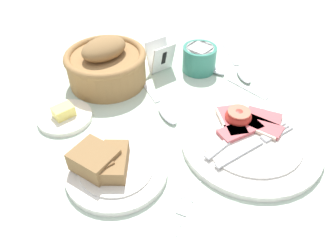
{
  "coord_description": "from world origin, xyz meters",
  "views": [
    {
      "loc": [
        -0.28,
        -0.31,
        0.45
      ],
      "look_at": [
        -0.06,
        0.1,
        0.02
      ],
      "focal_mm": 35.0,
      "sensor_mm": 36.0,
      "label": 1
    }
  ],
  "objects_px": {
    "bread_plate": "(110,167)",
    "bread_basket": "(106,64)",
    "number_card": "(161,57)",
    "teaspoon_stray": "(222,73)",
    "butter_dish": "(65,116)",
    "sugar_cup": "(199,58)",
    "teaspoon_near_cup": "(240,69)",
    "teaspoon_by_saucer": "(162,107)",
    "fork_on_cloth": "(176,227)",
    "breakfast_plate": "(249,137)"
  },
  "relations": [
    {
      "from": "butter_dish",
      "to": "teaspoon_near_cup",
      "type": "relative_size",
      "value": 0.58
    },
    {
      "from": "bread_basket",
      "to": "number_card",
      "type": "xyz_separation_m",
      "value": [
        0.13,
        -0.02,
        -0.01
      ]
    },
    {
      "from": "bread_basket",
      "to": "number_card",
      "type": "distance_m",
      "value": 0.13
    },
    {
      "from": "breakfast_plate",
      "to": "bread_basket",
      "type": "distance_m",
      "value": 0.36
    },
    {
      "from": "bread_plate",
      "to": "bread_basket",
      "type": "xyz_separation_m",
      "value": [
        0.09,
        0.27,
        0.03
      ]
    },
    {
      "from": "fork_on_cloth",
      "to": "number_card",
      "type": "bearing_deg",
      "value": 25.62
    },
    {
      "from": "butter_dish",
      "to": "number_card",
      "type": "relative_size",
      "value": 1.5
    },
    {
      "from": "bread_plate",
      "to": "sugar_cup",
      "type": "bearing_deg",
      "value": 34.24
    },
    {
      "from": "number_card",
      "to": "butter_dish",
      "type": "bearing_deg",
      "value": -172.44
    },
    {
      "from": "teaspoon_by_saucer",
      "to": "fork_on_cloth",
      "type": "height_order",
      "value": "teaspoon_by_saucer"
    },
    {
      "from": "butter_dish",
      "to": "teaspoon_near_cup",
      "type": "distance_m",
      "value": 0.43
    },
    {
      "from": "bread_plate",
      "to": "fork_on_cloth",
      "type": "bearing_deg",
      "value": -71.58
    },
    {
      "from": "breakfast_plate",
      "to": "fork_on_cloth",
      "type": "height_order",
      "value": "breakfast_plate"
    },
    {
      "from": "teaspoon_near_cup",
      "to": "breakfast_plate",
      "type": "bearing_deg",
      "value": -14.3
    },
    {
      "from": "sugar_cup",
      "to": "teaspoon_near_cup",
      "type": "bearing_deg",
      "value": -30.95
    },
    {
      "from": "bread_plate",
      "to": "teaspoon_near_cup",
      "type": "height_order",
      "value": "bread_plate"
    },
    {
      "from": "breakfast_plate",
      "to": "sugar_cup",
      "type": "relative_size",
      "value": 3.26
    },
    {
      "from": "bread_plate",
      "to": "teaspoon_by_saucer",
      "type": "relative_size",
      "value": 0.91
    },
    {
      "from": "bread_plate",
      "to": "number_card",
      "type": "distance_m",
      "value": 0.34
    },
    {
      "from": "breakfast_plate",
      "to": "sugar_cup",
      "type": "xyz_separation_m",
      "value": [
        0.05,
        0.26,
        0.02
      ]
    },
    {
      "from": "fork_on_cloth",
      "to": "teaspoon_by_saucer",
      "type": "bearing_deg",
      "value": 26.71
    },
    {
      "from": "number_card",
      "to": "teaspoon_by_saucer",
      "type": "height_order",
      "value": "number_card"
    },
    {
      "from": "breakfast_plate",
      "to": "teaspoon_near_cup",
      "type": "height_order",
      "value": "breakfast_plate"
    },
    {
      "from": "breakfast_plate",
      "to": "teaspoon_stray",
      "type": "bearing_deg",
      "value": 68.26
    },
    {
      "from": "butter_dish",
      "to": "bread_plate",
      "type": "bearing_deg",
      "value": -79.4
    },
    {
      "from": "sugar_cup",
      "to": "number_card",
      "type": "relative_size",
      "value": 1.1
    },
    {
      "from": "bread_plate",
      "to": "fork_on_cloth",
      "type": "xyz_separation_m",
      "value": [
        0.05,
        -0.14,
        -0.02
      ]
    },
    {
      "from": "bread_basket",
      "to": "butter_dish",
      "type": "bearing_deg",
      "value": -145.26
    },
    {
      "from": "butter_dish",
      "to": "teaspoon_by_saucer",
      "type": "xyz_separation_m",
      "value": [
        0.19,
        -0.06,
        -0.0
      ]
    },
    {
      "from": "teaspoon_stray",
      "to": "teaspoon_by_saucer",
      "type": "bearing_deg",
      "value": 89.02
    },
    {
      "from": "bread_plate",
      "to": "teaspoon_near_cup",
      "type": "xyz_separation_m",
      "value": [
        0.39,
        0.16,
        -0.01
      ]
    },
    {
      "from": "teaspoon_by_saucer",
      "to": "fork_on_cloth",
      "type": "relative_size",
      "value": 1.28
    },
    {
      "from": "bread_basket",
      "to": "teaspoon_near_cup",
      "type": "height_order",
      "value": "bread_basket"
    },
    {
      "from": "bread_plate",
      "to": "butter_dish",
      "type": "distance_m",
      "value": 0.18
    },
    {
      "from": "sugar_cup",
      "to": "bread_plate",
      "type": "bearing_deg",
      "value": -145.76
    },
    {
      "from": "teaspoon_near_cup",
      "to": "teaspoon_stray",
      "type": "distance_m",
      "value": 0.05
    },
    {
      "from": "sugar_cup",
      "to": "bread_basket",
      "type": "relative_size",
      "value": 0.44
    },
    {
      "from": "bread_plate",
      "to": "bread_basket",
      "type": "relative_size",
      "value": 0.96
    },
    {
      "from": "butter_dish",
      "to": "fork_on_cloth",
      "type": "bearing_deg",
      "value": -75.84
    },
    {
      "from": "teaspoon_stray",
      "to": "butter_dish",
      "type": "bearing_deg",
      "value": 72.52
    },
    {
      "from": "number_card",
      "to": "breakfast_plate",
      "type": "bearing_deg",
      "value": -91.15
    },
    {
      "from": "teaspoon_near_cup",
      "to": "teaspoon_stray",
      "type": "bearing_deg",
      "value": -76.76
    },
    {
      "from": "teaspoon_stray",
      "to": "bread_plate",
      "type": "bearing_deg",
      "value": 100.32
    },
    {
      "from": "sugar_cup",
      "to": "butter_dish",
      "type": "distance_m",
      "value": 0.34
    },
    {
      "from": "teaspoon_by_saucer",
      "to": "bread_basket",
      "type": "bearing_deg",
      "value": -153.75
    },
    {
      "from": "number_card",
      "to": "teaspoon_near_cup",
      "type": "distance_m",
      "value": 0.2
    },
    {
      "from": "number_card",
      "to": "teaspoon_near_cup",
      "type": "bearing_deg",
      "value": -36.69
    },
    {
      "from": "number_card",
      "to": "fork_on_cloth",
      "type": "bearing_deg",
      "value": -122.04
    },
    {
      "from": "bread_plate",
      "to": "sugar_cup",
      "type": "relative_size",
      "value": 2.19
    },
    {
      "from": "teaspoon_near_cup",
      "to": "sugar_cup",
      "type": "bearing_deg",
      "value": -101.85
    }
  ]
}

